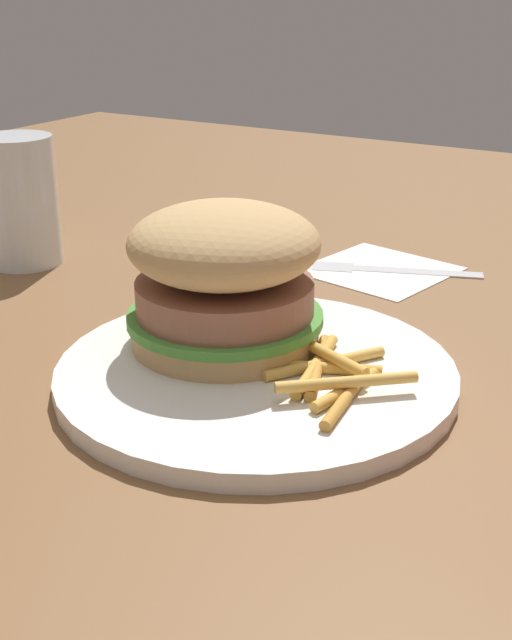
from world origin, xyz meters
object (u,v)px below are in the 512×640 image
fries_pile (330,372)px  fork (378,267)px  napkin (380,270)px  plate (256,373)px  drink_glass (21,208)px  sandwich (224,275)px

fries_pile → fork: (0.07, -0.23, -0.01)m
napkin → fork: size_ratio=0.65×
plate → fries_pile: bearing=-175.3°
napkin → drink_glass: drink_glass is taller
plate → drink_glass: size_ratio=2.24×
plate → fries_pile: fries_pile is taller
fork → drink_glass: (0.28, 0.14, 0.05)m
sandwich → fries_pile: size_ratio=1.20×
fork → napkin: bearing=-159.8°
sandwich → napkin: 0.23m
fries_pile → napkin: fries_pile is taller
napkin → drink_glass: size_ratio=0.99×
plate → napkin: bearing=-86.1°
plate → fork: plate is taller
drink_glass → fries_pile: bearing=164.5°
fries_pile → drink_glass: size_ratio=0.96×
sandwich → plate: bearing=151.0°
drink_glass → fork: bearing=-153.5°
plate → drink_glass: (0.30, -0.10, 0.04)m
sandwich → fork: bearing=-94.5°
sandwich → napkin: size_ratio=1.17×
plate → sandwich: sandwich is taller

